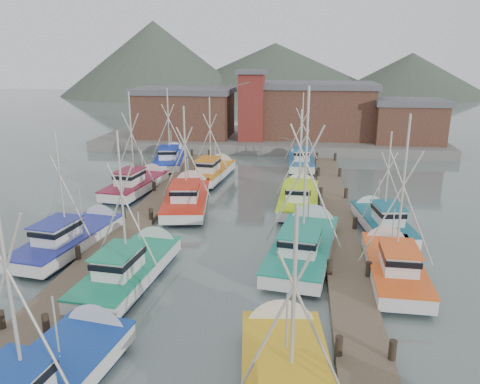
# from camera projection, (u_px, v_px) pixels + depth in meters

# --- Properties ---
(ground) EXTENTS (260.00, 260.00, 0.00)m
(ground) POSITION_uv_depth(u_px,v_px,m) (224.00, 259.00, 27.48)
(ground) COLOR #546461
(ground) RESTS_ON ground
(dock_left) EXTENTS (2.30, 46.00, 1.50)m
(dock_left) POSITION_uv_depth(u_px,v_px,m) (133.00, 226.00, 32.15)
(dock_left) COLOR #4D3D2F
(dock_left) RESTS_ON ground
(dock_right) EXTENTS (2.30, 46.00, 1.50)m
(dock_right) POSITION_uv_depth(u_px,v_px,m) (340.00, 236.00, 30.37)
(dock_right) COLOR #4D3D2F
(dock_right) RESTS_ON ground
(quay) EXTENTS (44.00, 16.00, 1.20)m
(quay) POSITION_uv_depth(u_px,v_px,m) (269.00, 140.00, 62.48)
(quay) COLOR slate
(quay) RESTS_ON ground
(shed_left) EXTENTS (12.72, 8.48, 6.20)m
(shed_left) POSITION_uv_depth(u_px,v_px,m) (185.00, 112.00, 60.92)
(shed_left) COLOR brown
(shed_left) RESTS_ON quay
(shed_center) EXTENTS (14.84, 9.54, 6.90)m
(shed_center) POSITION_uv_depth(u_px,v_px,m) (316.00, 109.00, 60.57)
(shed_center) COLOR brown
(shed_center) RESTS_ON quay
(shed_right) EXTENTS (8.48, 6.36, 5.20)m
(shed_right) POSITION_uv_depth(u_px,v_px,m) (408.00, 121.00, 56.56)
(shed_right) COLOR brown
(shed_right) RESTS_ON quay
(lookout_tower) EXTENTS (3.60, 3.60, 8.50)m
(lookout_tower) POSITION_uv_depth(u_px,v_px,m) (251.00, 105.00, 57.53)
(lookout_tower) COLOR maroon
(lookout_tower) RESTS_ON quay
(distant_hills) EXTENTS (175.00, 140.00, 42.00)m
(distant_hills) POSITION_uv_depth(u_px,v_px,m) (248.00, 93.00, 145.64)
(distant_hills) COLOR #4A5547
(distant_hills) RESTS_ON ground
(boat_4) EXTENTS (3.55, 9.12, 8.82)m
(boat_4) POSITION_uv_depth(u_px,v_px,m) (133.00, 267.00, 24.85)
(boat_4) COLOR #0F1B33
(boat_4) RESTS_ON ground
(boat_5) EXTENTS (4.59, 10.57, 10.91)m
(boat_5) POSITION_uv_depth(u_px,v_px,m) (304.00, 244.00, 27.81)
(boat_5) COLOR #0F1B33
(boat_5) RESTS_ON ground
(boat_6) EXTENTS (3.97, 9.26, 8.19)m
(boat_6) POSITION_uv_depth(u_px,v_px,m) (74.00, 238.00, 28.84)
(boat_6) COLOR #0F1B33
(boat_6) RESTS_ON ground
(boat_7) EXTENTS (3.81, 8.55, 9.52)m
(boat_7) POSITION_uv_depth(u_px,v_px,m) (393.00, 264.00, 25.19)
(boat_7) COLOR #0F1B33
(boat_7) RESTS_ON ground
(boat_8) EXTENTS (4.51, 10.29, 8.82)m
(boat_8) POSITION_uv_depth(u_px,v_px,m) (188.00, 197.00, 36.99)
(boat_8) COLOR #0F1B33
(boat_8) RESTS_ON ground
(boat_9) EXTENTS (3.46, 9.27, 8.47)m
(boat_9) POSITION_uv_depth(u_px,v_px,m) (299.00, 197.00, 36.91)
(boat_9) COLOR #0F1B33
(boat_9) RESTS_ON ground
(boat_10) EXTENTS (3.80, 9.03, 9.38)m
(boat_10) POSITION_uv_depth(u_px,v_px,m) (138.00, 184.00, 40.80)
(boat_10) COLOR #0F1B33
(boat_10) RESTS_ON ground
(boat_11) EXTENTS (3.57, 8.18, 7.50)m
(boat_11) POSITION_uv_depth(u_px,v_px,m) (380.00, 221.00, 31.67)
(boat_11) COLOR #0F1B33
(boat_11) RESTS_ON ground
(boat_12) EXTENTS (3.59, 9.04, 8.55)m
(boat_12) POSITION_uv_depth(u_px,v_px,m) (213.00, 171.00, 45.14)
(boat_12) COLOR #0F1B33
(boat_12) RESTS_ON ground
(boat_13) EXTENTS (3.39, 8.37, 8.50)m
(boat_13) POSITION_uv_depth(u_px,v_px,m) (301.00, 161.00, 49.69)
(boat_13) COLOR #0F1B33
(boat_13) RESTS_ON ground
(boat_14) EXTENTS (4.30, 9.63, 9.04)m
(boat_14) POSITION_uv_depth(u_px,v_px,m) (171.00, 159.00, 50.60)
(boat_14) COLOR #0F1B33
(boat_14) RESTS_ON ground
(gull_near) EXTENTS (1.52, 0.66, 0.24)m
(gull_near) POSITION_uv_depth(u_px,v_px,m) (230.00, 85.00, 18.38)
(gull_near) COLOR gray
(gull_near) RESTS_ON ground
(gull_far) EXTENTS (1.54, 0.66, 0.24)m
(gull_far) POSITION_uv_depth(u_px,v_px,m) (293.00, 140.00, 30.01)
(gull_far) COLOR gray
(gull_far) RESTS_ON ground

